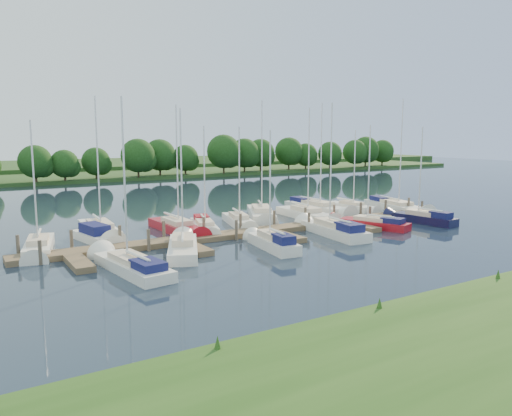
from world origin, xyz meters
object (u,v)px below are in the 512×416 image
sailboat_s_2 (272,244)px  dock (270,232)px  sailboat_n_5 (239,222)px  sailboat_n_0 (39,248)px  motorboat (96,237)px

sailboat_s_2 → dock: bearing=66.0°
dock → sailboat_n_5: sailboat_n_5 is taller
sailboat_n_0 → motorboat: (4.34, 1.31, 0.08)m
sailboat_n_5 → sailboat_s_2: bearing=89.9°
dock → sailboat_n_0: bearing=169.5°
motorboat → dock: bearing=150.4°
dock → sailboat_s_2: (-2.83, -4.59, 0.15)m
sailboat_n_0 → sailboat_n_5: size_ratio=1.03×
sailboat_n_0 → sailboat_n_5: bearing=-161.8°
dock → sailboat_n_0: (-17.56, 3.25, 0.08)m
dock → sailboat_n_5: (-0.13, 5.07, 0.08)m
sailboat_n_0 → sailboat_s_2: sailboat_n_0 is taller
sailboat_n_5 → dock: bearing=107.0°
motorboat → sailboat_n_5: sailboat_n_5 is taller
motorboat → sailboat_n_5: (13.08, 0.51, -0.08)m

